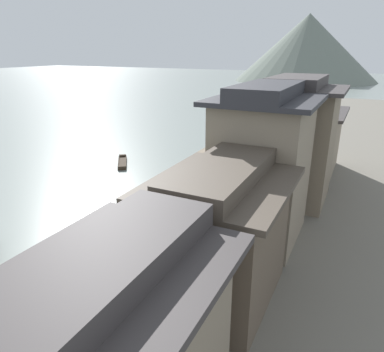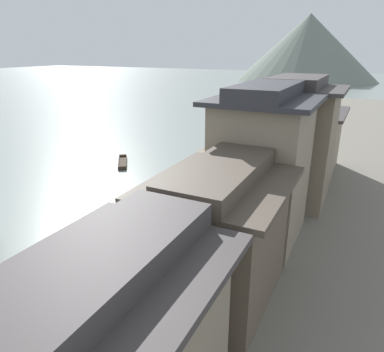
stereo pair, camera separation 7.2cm
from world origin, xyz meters
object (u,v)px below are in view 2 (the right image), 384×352
Objects in this scene: mooring_post_dock_far at (241,189)px; house_waterfront_second at (219,234)px; boat_moored_second at (238,135)px; boat_midriver_upstream at (221,147)px; house_waterfront_far at (306,138)px; boat_moored_far at (123,162)px; boat_midriver_drifting at (198,219)px; house_waterfront_narrow at (292,141)px; mooring_post_dock_mid at (207,223)px; mooring_post_dock_near at (113,322)px; house_waterfront_tall at (261,165)px; boat_moored_third at (272,141)px.

house_waterfront_second is at bearing -76.22° from mooring_post_dock_far.
boat_moored_second is 1.02× the size of boat_midriver_upstream.
house_waterfront_second is 0.84× the size of house_waterfront_far.
boat_moored_far is 0.68× the size of boat_midriver_drifting.
boat_moored_second is at bearing 118.43° from house_waterfront_narrow.
mooring_post_dock_near is at bearing -90.00° from mooring_post_dock_mid.
boat_midriver_upstream is 0.51× the size of house_waterfront_tall.
house_waterfront_tall is 6.42m from house_waterfront_narrow.
mooring_post_dock_mid is (0.00, 9.07, 0.09)m from mooring_post_dock_near.
boat_moored_second is 1.15× the size of boat_moored_far.
house_waterfront_narrow is (5.93, -18.85, 4.97)m from boat_moored_third.
boat_midriver_upstream reaches higher than boat_moored_far.
mooring_post_dock_near reaches higher than boat_moored_third.
house_waterfront_tall is at bearing 17.36° from mooring_post_dock_mid.
house_waterfront_far is 23.73m from mooring_post_dock_near.
house_waterfront_tall is 11.51× the size of mooring_post_dock_far.
house_waterfront_far reaches higher than boat_moored_second.
house_waterfront_second reaches higher than boat_midriver_upstream.
house_waterfront_narrow is (0.40, 6.40, -0.00)m from house_waterfront_tall.
mooring_post_dock_near is at bearing -90.00° from mooring_post_dock_far.
boat_midriver_drifting is 6.85m from house_waterfront_tall.
house_waterfront_second is at bearing -91.86° from house_waterfront_narrow.
boat_midriver_upstream reaches higher than boat_midriver_drifting.
mooring_post_dock_mid is (-2.83, -0.89, -3.85)m from house_waterfront_tall.
house_waterfront_second is at bearing -90.10° from house_waterfront_tall.
house_waterfront_narrow reaches higher than boat_moored_third.
boat_moored_third is 19.57m from boat_moored_far.
house_waterfront_tall and house_waterfront_narrow have the same top height.
boat_moored_far is (-6.65, -17.10, 0.01)m from boat_moored_second.
house_waterfront_second is 5.48m from mooring_post_dock_near.
boat_moored_second is at bearing 68.75° from boat_moored_far.
mooring_post_dock_far is at bearing 90.00° from mooring_post_dock_mid.
house_waterfront_far is 10.40× the size of mooring_post_dock_far.
mooring_post_dock_mid reaches higher than boat_moored_far.
house_waterfront_narrow is 1.11× the size of house_waterfront_far.
boat_moored_far is at bearing -125.39° from boat_midriver_upstream.
boat_moored_far is 0.50× the size of house_waterfront_far.
house_waterfront_narrow is 17.14m from mooring_post_dock_near.
boat_moored_far is (-11.69, -15.69, -0.05)m from boat_moored_third.
house_waterfront_narrow is 5.18m from mooring_post_dock_far.
house_waterfront_far is at bearing -63.64° from boat_moored_third.
house_waterfront_narrow is 11.51× the size of mooring_post_dock_far.
house_waterfront_far is at bearing -30.21° from boat_midriver_upstream.
boat_midriver_upstream is 30.39m from mooring_post_dock_near.
house_waterfront_far is at bearing 68.19° from boat_midriver_drifting.
house_waterfront_narrow is (10.97, -20.26, 5.02)m from boat_moored_second.
house_waterfront_second is at bearing -80.00° from boat_moored_third.
mooring_post_dock_near is at bearing -78.06° from boat_moored_second.
boat_midriver_drifting is at bearing 164.09° from house_waterfront_tall.
mooring_post_dock_near is (7.32, -29.48, 0.93)m from boat_midriver_upstream.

